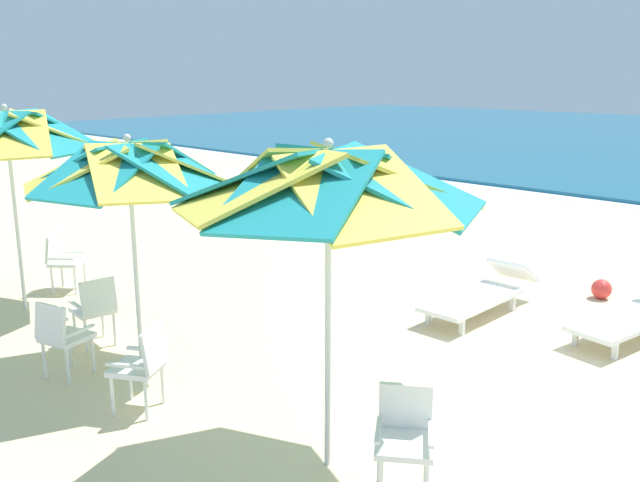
{
  "coord_description": "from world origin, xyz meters",
  "views": [
    {
      "loc": [
        3.35,
        -6.92,
        3.22
      ],
      "look_at": [
        -2.93,
        -0.45,
        1.0
      ],
      "focal_mm": 38.67,
      "sensor_mm": 36.0,
      "label": 1
    }
  ],
  "objects_px": {
    "plastic_chair_1": "(95,307)",
    "sun_lounger_1": "(481,294)",
    "beach_umbrella_1": "(129,168)",
    "plastic_chair_4": "(62,259)",
    "beach_umbrella_2": "(7,133)",
    "beach_ball": "(601,289)",
    "plastic_chair_3": "(143,363)",
    "sun_lounger_0": "(635,315)",
    "plastic_chair_2": "(61,334)",
    "beach_umbrella_0": "(328,182)",
    "plastic_chair_0": "(405,434)"
  },
  "relations": [
    {
      "from": "plastic_chair_1",
      "to": "sun_lounger_1",
      "type": "height_order",
      "value": "plastic_chair_1"
    },
    {
      "from": "beach_umbrella_1",
      "to": "plastic_chair_4",
      "type": "xyz_separation_m",
      "value": [
        -3.27,
        0.69,
        -1.74
      ]
    },
    {
      "from": "beach_umbrella_1",
      "to": "beach_umbrella_2",
      "type": "distance_m",
      "value": 2.85
    },
    {
      "from": "beach_ball",
      "to": "plastic_chair_3",
      "type": "bearing_deg",
      "value": -105.35
    },
    {
      "from": "sun_lounger_1",
      "to": "beach_ball",
      "type": "xyz_separation_m",
      "value": [
        0.93,
        1.79,
        -0.14
      ]
    },
    {
      "from": "beach_umbrella_2",
      "to": "beach_ball",
      "type": "distance_m",
      "value": 8.53
    },
    {
      "from": "plastic_chair_1",
      "to": "sun_lounger_1",
      "type": "relative_size",
      "value": 0.4
    },
    {
      "from": "plastic_chair_4",
      "to": "sun_lounger_0",
      "type": "height_order",
      "value": "plastic_chair_4"
    },
    {
      "from": "beach_umbrella_2",
      "to": "sun_lounger_1",
      "type": "relative_size",
      "value": 1.31
    },
    {
      "from": "plastic_chair_3",
      "to": "sun_lounger_0",
      "type": "xyz_separation_m",
      "value": [
        2.67,
        5.31,
        -0.22
      ]
    },
    {
      "from": "plastic_chair_2",
      "to": "sun_lounger_0",
      "type": "xyz_separation_m",
      "value": [
        3.95,
        5.51,
        -0.22
      ]
    },
    {
      "from": "beach_ball",
      "to": "sun_lounger_0",
      "type": "bearing_deg",
      "value": -53.08
    },
    {
      "from": "sun_lounger_0",
      "to": "beach_ball",
      "type": "height_order",
      "value": "sun_lounger_0"
    },
    {
      "from": "beach_umbrella_0",
      "to": "beach_ball",
      "type": "relative_size",
      "value": 9.49
    },
    {
      "from": "plastic_chair_2",
      "to": "beach_ball",
      "type": "distance_m",
      "value": 7.37
    },
    {
      "from": "plastic_chair_0",
      "to": "sun_lounger_1",
      "type": "xyz_separation_m",
      "value": [
        -1.76,
        4.01,
        -0.22
      ]
    },
    {
      "from": "beach_umbrella_0",
      "to": "plastic_chair_0",
      "type": "relative_size",
      "value": 3.16
    },
    {
      "from": "plastic_chair_4",
      "to": "plastic_chair_3",
      "type": "bearing_deg",
      "value": -16.3
    },
    {
      "from": "beach_umbrella_2",
      "to": "beach_umbrella_0",
      "type": "bearing_deg",
      "value": 1.09
    },
    {
      "from": "beach_umbrella_0",
      "to": "plastic_chair_1",
      "type": "relative_size",
      "value": 3.16
    },
    {
      "from": "beach_umbrella_2",
      "to": "plastic_chair_2",
      "type": "bearing_deg",
      "value": -14.39
    },
    {
      "from": "beach_umbrella_0",
      "to": "plastic_chair_3",
      "type": "xyz_separation_m",
      "value": [
        -1.93,
        -0.55,
        -1.9
      ]
    },
    {
      "from": "beach_umbrella_0",
      "to": "beach_umbrella_2",
      "type": "relative_size",
      "value": 0.97
    },
    {
      "from": "plastic_chair_0",
      "to": "plastic_chair_4",
      "type": "xyz_separation_m",
      "value": [
        -6.82,
        0.54,
        0.0
      ]
    },
    {
      "from": "plastic_chair_1",
      "to": "plastic_chair_4",
      "type": "xyz_separation_m",
      "value": [
        -2.37,
        0.74,
        0.0
      ]
    },
    {
      "from": "plastic_chair_3",
      "to": "plastic_chair_4",
      "type": "relative_size",
      "value": 1.0
    },
    {
      "from": "plastic_chair_0",
      "to": "beach_umbrella_0",
      "type": "bearing_deg",
      "value": -168.04
    },
    {
      "from": "sun_lounger_1",
      "to": "beach_ball",
      "type": "distance_m",
      "value": 2.02
    },
    {
      "from": "plastic_chair_3",
      "to": "plastic_chair_4",
      "type": "height_order",
      "value": "same"
    },
    {
      "from": "plastic_chair_0",
      "to": "plastic_chair_1",
      "type": "height_order",
      "value": "same"
    },
    {
      "from": "beach_umbrella_0",
      "to": "plastic_chair_2",
      "type": "bearing_deg",
      "value": -166.86
    },
    {
      "from": "plastic_chair_3",
      "to": "sun_lounger_1",
      "type": "xyz_separation_m",
      "value": [
        0.86,
        4.71,
        -0.22
      ]
    },
    {
      "from": "plastic_chair_3",
      "to": "beach_ball",
      "type": "distance_m",
      "value": 6.74
    },
    {
      "from": "beach_umbrella_0",
      "to": "beach_umbrella_1",
      "type": "relative_size",
      "value": 1.05
    },
    {
      "from": "plastic_chair_1",
      "to": "beach_ball",
      "type": "bearing_deg",
      "value": 59.0
    },
    {
      "from": "beach_umbrella_0",
      "to": "beach_umbrella_1",
      "type": "xyz_separation_m",
      "value": [
        -2.86,
        -0.01,
        -0.16
      ]
    },
    {
      "from": "plastic_chair_0",
      "to": "sun_lounger_0",
      "type": "bearing_deg",
      "value": 89.3
    },
    {
      "from": "beach_umbrella_0",
      "to": "plastic_chair_4",
      "type": "height_order",
      "value": "beach_umbrella_0"
    },
    {
      "from": "beach_umbrella_0",
      "to": "plastic_chair_2",
      "type": "xyz_separation_m",
      "value": [
        -3.2,
        -0.75,
        -1.9
      ]
    },
    {
      "from": "plastic_chair_2",
      "to": "sun_lounger_0",
      "type": "bearing_deg",
      "value": 54.39
    },
    {
      "from": "sun_lounger_1",
      "to": "plastic_chair_0",
      "type": "bearing_deg",
      "value": -66.29
    },
    {
      "from": "beach_umbrella_1",
      "to": "sun_lounger_0",
      "type": "relative_size",
      "value": 1.17
    },
    {
      "from": "beach_umbrella_2",
      "to": "plastic_chair_0",
      "type": "bearing_deg",
      "value": 2.27
    },
    {
      "from": "plastic_chair_0",
      "to": "plastic_chair_2",
      "type": "height_order",
      "value": "same"
    },
    {
      "from": "beach_umbrella_0",
      "to": "plastic_chair_3",
      "type": "height_order",
      "value": "beach_umbrella_0"
    },
    {
      "from": "beach_umbrella_1",
      "to": "beach_umbrella_2",
      "type": "height_order",
      "value": "beach_umbrella_2"
    },
    {
      "from": "sun_lounger_0",
      "to": "sun_lounger_1",
      "type": "relative_size",
      "value": 1.03
    },
    {
      "from": "plastic_chair_1",
      "to": "sun_lounger_1",
      "type": "bearing_deg",
      "value": 57.55
    },
    {
      "from": "plastic_chair_4",
      "to": "beach_umbrella_2",
      "type": "bearing_deg",
      "value": -61.31
    },
    {
      "from": "beach_umbrella_1",
      "to": "plastic_chair_4",
      "type": "relative_size",
      "value": 3.0
    }
  ]
}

